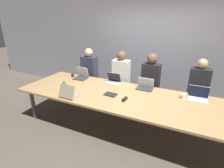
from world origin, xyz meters
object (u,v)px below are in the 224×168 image
at_px(person_far_right, 197,93).
at_px(person_far_left, 90,76).
at_px(laptop_near_left, 68,94).
at_px(stapler, 125,99).
at_px(laptop_far_right, 198,96).
at_px(person_far_midleft, 121,81).
at_px(cup_far_left, 73,75).
at_px(laptop_far_left, 82,75).
at_px(laptop_far_midleft, 113,80).
at_px(cup_far_right, 183,96).
at_px(person_far_center, 150,85).
at_px(laptop_far_center, 145,86).
at_px(bottle_near_left, 64,87).

xyz_separation_m(person_far_right, person_far_left, (-2.64, -0.05, 0.01)).
height_order(laptop_near_left, stapler, laptop_near_left).
relative_size(laptop_far_right, stapler, 2.23).
height_order(person_far_midleft, cup_far_left, person_far_midleft).
xyz_separation_m(person_far_right, cup_far_left, (-2.86, -0.50, 0.12)).
distance_m(laptop_far_right, laptop_far_left, 2.60).
bearing_deg(laptop_far_left, laptop_far_midleft, 2.96).
bearing_deg(laptop_far_midleft, person_far_left, 156.59).
relative_size(laptop_far_left, person_far_left, 0.22).
xyz_separation_m(cup_far_right, person_far_center, (-0.75, 0.54, -0.10)).
xyz_separation_m(person_far_left, stapler, (1.45, -1.10, 0.09)).
relative_size(cup_far_right, laptop_far_left, 0.27).
relative_size(laptop_far_center, laptop_far_midleft, 1.10).
relative_size(laptop_far_center, person_far_midleft, 0.24).
height_order(person_far_center, stapler, person_far_center).
height_order(person_far_right, person_far_center, person_far_center).
xyz_separation_m(person_far_midleft, cup_far_left, (-1.13, -0.44, 0.11)).
distance_m(person_far_center, person_far_midleft, 0.73).
height_order(laptop_far_midleft, bottle_near_left, laptop_far_midleft).
relative_size(bottle_near_left, cup_far_left, 2.63).
height_order(laptop_far_left, person_far_left, person_far_left).
relative_size(person_far_center, person_far_left, 1.01).
xyz_separation_m(person_far_center, person_far_midleft, (-0.73, 0.01, -0.01)).
bearing_deg(person_far_midleft, laptop_far_midleft, -94.52).
xyz_separation_m(cup_far_right, stapler, (-0.95, -0.55, -0.02)).
xyz_separation_m(laptop_far_midleft, stapler, (0.57, -0.72, -0.05)).
bearing_deg(person_far_right, laptop_far_midleft, -165.96).
bearing_deg(laptop_far_right, cup_far_right, -162.73).
xyz_separation_m(bottle_near_left, laptop_far_left, (-0.16, 0.83, -0.02)).
height_order(cup_far_right, cup_far_left, cup_far_left).
height_order(person_far_right, person_far_left, person_far_left).
distance_m(person_far_right, person_far_left, 2.64).
relative_size(bottle_near_left, laptop_far_left, 0.73).
relative_size(person_far_midleft, stapler, 9.29).
height_order(person_far_right, laptop_near_left, person_far_right).
xyz_separation_m(person_far_midleft, laptop_near_left, (-0.47, -1.43, 0.14)).
distance_m(laptop_far_midleft, stapler, 0.91).
relative_size(laptop_far_right, person_far_right, 0.24).
height_order(person_far_right, laptop_far_center, person_far_right).
bearing_deg(laptop_near_left, person_far_left, -72.75).
height_order(laptop_near_left, cup_far_left, laptop_near_left).
bearing_deg(laptop_far_center, laptop_far_left, -179.00).
relative_size(laptop_far_right, person_far_midleft, 0.24).
relative_size(laptop_far_midleft, laptop_far_left, 0.99).
bearing_deg(person_far_midleft, person_far_right, 1.93).
bearing_deg(person_far_left, laptop_far_midleft, -23.41).
relative_size(person_far_right, person_far_midleft, 0.99).
bearing_deg(person_far_center, bottle_near_left, -139.38).
bearing_deg(laptop_far_left, person_far_left, 96.25).
xyz_separation_m(person_far_right, person_far_center, (-0.99, -0.07, 0.02)).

